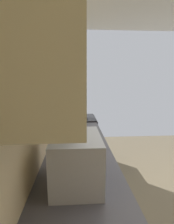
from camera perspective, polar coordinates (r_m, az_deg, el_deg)
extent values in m
cube|color=beige|center=(1.72, -15.72, 0.17)|extent=(3.93, 0.12, 2.64)
cube|color=beige|center=(1.73, -2.55, -31.91)|extent=(3.02, 0.63, 0.89)
cube|color=#4C4B52|center=(1.46, -2.70, -18.52)|extent=(3.05, 0.66, 0.02)
cube|color=#332819|center=(1.92, 8.05, -26.94)|extent=(0.01, 0.01, 0.82)
cube|color=#332819|center=(2.28, 5.72, -20.43)|extent=(0.01, 0.01, 0.82)
cube|color=#332819|center=(2.65, 4.15, -15.70)|extent=(0.01, 0.01, 0.82)
cube|color=beige|center=(1.30, -10.23, 17.25)|extent=(1.81, 0.32, 0.61)
cube|color=black|center=(3.36, -2.91, -9.74)|extent=(0.71, 0.67, 0.91)
cube|color=black|center=(3.40, 2.95, -10.34)|extent=(0.56, 0.01, 0.50)
cube|color=black|center=(3.23, -2.98, -1.94)|extent=(0.68, 0.64, 0.02)
cube|color=black|center=(3.23, -8.59, -0.61)|extent=(0.68, 0.04, 0.18)
cylinder|color=#38383D|center=(3.08, -0.70, -2.26)|extent=(0.11, 0.11, 0.01)
cylinder|color=#38383D|center=(3.39, -0.98, -1.10)|extent=(0.11, 0.11, 0.01)
cylinder|color=#38383D|center=(3.08, -5.20, -2.31)|extent=(0.11, 0.11, 0.01)
cylinder|color=#38383D|center=(3.38, -5.06, -1.15)|extent=(0.11, 0.11, 0.01)
cube|color=#B7BABF|center=(1.20, -3.59, -15.68)|extent=(0.45, 0.33, 0.34)
cube|color=black|center=(1.18, 4.90, -16.28)|extent=(0.28, 0.01, 0.24)
cube|color=#2D2D33|center=(1.37, 3.54, -12.27)|extent=(0.08, 0.01, 0.24)
cylinder|color=gold|center=(2.14, -2.14, -8.03)|extent=(0.17, 0.17, 0.05)
cylinder|color=#EEB351|center=(2.13, -2.14, -7.73)|extent=(0.14, 0.14, 0.02)
cylinder|color=red|center=(1.78, -1.82, -10.39)|extent=(0.15, 0.15, 0.13)
cylinder|color=black|center=(1.75, -1.84, -8.02)|extent=(0.04, 0.04, 0.02)
cylinder|color=red|center=(1.85, -1.91, -8.73)|extent=(0.09, 0.02, 0.05)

